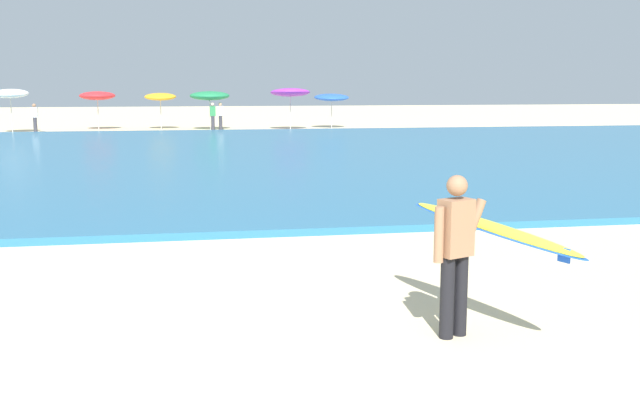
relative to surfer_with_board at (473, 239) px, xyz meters
The scene contains 12 objects.
ground_plane 3.83m from the surfer_with_board, 164.48° to the right, with size 160.00×160.00×0.00m, color beige.
sea 19.55m from the surfer_with_board, 100.48° to the left, with size 120.00×28.00×0.14m, color teal.
surfer_with_board is the anchor object (origin of this frame).
beach_umbrella_1 36.68m from the surfer_with_board, 110.08° to the left, with size 1.89×1.92×2.42m.
beach_umbrella_2 37.52m from the surfer_with_board, 102.85° to the left, with size 2.02×2.03×2.21m.
beach_umbrella_3 36.77m from the surfer_with_board, 97.48° to the left, with size 1.82×1.85×2.17m.
beach_umbrella_4 35.40m from the surfer_with_board, 93.17° to the left, with size 2.28×2.29×2.24m.
beach_umbrella_5 34.73m from the surfer_with_board, 85.68° to the left, with size 2.27×2.29×2.45m.
beach_umbrella_6 36.19m from the surfer_with_board, 81.64° to the left, with size 2.08×2.11×2.10m.
beachgoer_near_row_left 36.11m from the surfer_with_board, 108.35° to the left, with size 0.32×0.20×1.58m.
beachgoer_near_row_mid 34.80m from the surfer_with_board, 92.29° to the left, with size 0.32×0.20×1.58m.
beachgoer_near_row_right 34.43m from the surfer_with_board, 93.05° to the left, with size 0.32×0.20×1.58m.
Camera 1 is at (0.67, -6.13, 2.66)m, focal length 40.66 mm.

